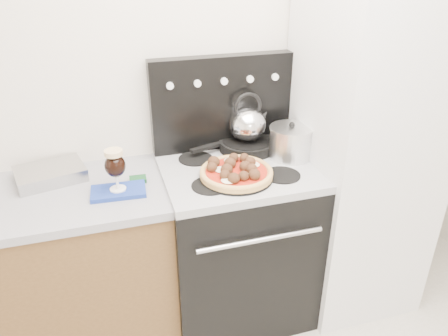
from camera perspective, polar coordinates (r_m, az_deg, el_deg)
name	(u,v)px	position (r m, az deg, el deg)	size (l,w,h in m)	color
room_shell	(307,201)	(1.31, 10.77, -4.29)	(3.52, 3.01, 2.52)	beige
base_cabinet	(23,282)	(2.45, -24.76, -13.34)	(1.45, 0.60, 0.86)	brown
countertop	(2,205)	(2.21, -27.01, -4.29)	(1.48, 0.63, 0.04)	#95959D
stove_body	(236,244)	(2.46, 1.58, -9.87)	(0.76, 0.65, 0.88)	black
cooktop	(237,171)	(2.21, 1.73, -0.33)	(0.76, 0.65, 0.04)	#ADADB2
backguard	(222,103)	(2.35, -0.31, 8.52)	(0.76, 0.08, 0.50)	black
fridge	(362,147)	(2.46, 17.60, 2.63)	(0.64, 0.68, 1.90)	silver
foil_sheet	(50,174)	(2.28, -21.75, -0.69)	(0.31, 0.23, 0.06)	silver
oven_mitt	(118,191)	(2.07, -13.63, -2.99)	(0.25, 0.14, 0.02)	navy
beer_glass	(116,170)	(2.01, -13.97, -0.24)	(0.09, 0.09, 0.20)	black
pizza_pan	(236,177)	(2.10, 1.62, -1.15)	(0.35, 0.35, 0.01)	black
pizza	(236,171)	(2.09, 1.63, -0.41)	(0.35, 0.35, 0.05)	tan
skillet	(247,145)	(2.39, 3.01, 3.03)	(0.30, 0.30, 0.05)	black
tea_kettle	(248,121)	(2.33, 3.10, 6.15)	(0.20, 0.20, 0.22)	silver
stock_pot	(291,143)	(2.30, 8.69, 3.24)	(0.22, 0.22, 0.16)	silver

